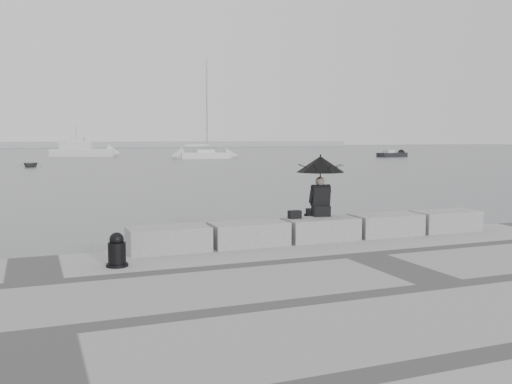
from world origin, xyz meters
name	(u,v)px	position (x,y,z in m)	size (l,w,h in m)	color
ground	(311,259)	(0.00, 0.00, 0.00)	(360.00, 360.00, 0.00)	#4F5255
stone_block_far_left	(169,239)	(-3.40, -0.45, 0.75)	(1.60, 0.80, 0.50)	slate
stone_block_left	(249,234)	(-1.70, -0.45, 0.75)	(1.60, 0.80, 0.50)	slate
stone_block_centre	(321,229)	(0.00, -0.45, 0.75)	(1.60, 0.80, 0.50)	slate
stone_block_right	(386,225)	(1.70, -0.45, 0.75)	(1.60, 0.80, 0.50)	slate
stone_block_far_right	(445,221)	(3.40, -0.45, 0.75)	(1.60, 0.80, 0.50)	slate
seated_person	(321,172)	(0.14, -0.14, 1.99)	(1.10, 1.10, 1.39)	black
bag	(295,215)	(-0.57, -0.30, 1.09)	(0.27, 0.16, 0.18)	black
mooring_bollard	(117,252)	(-4.54, -1.42, 0.76)	(0.39, 0.39, 0.61)	black
distant_landmass	(21,145)	(-8.14, 154.51, 0.90)	(180.00, 8.00, 2.80)	#95989A
sailboat_right	(204,155)	(15.48, 61.01, 0.54)	(6.68, 2.46, 12.90)	silver
motor_cruiser	(83,150)	(1.31, 75.35, 0.89)	(9.42, 5.13, 4.50)	silver
small_motorboat	(392,155)	(42.61, 57.69, 0.32)	(4.98, 2.55, 1.10)	black
dinghy	(30,164)	(-5.90, 46.60, 0.25)	(2.95, 1.25, 0.50)	slate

